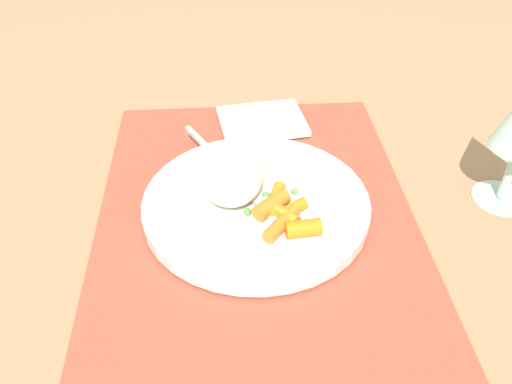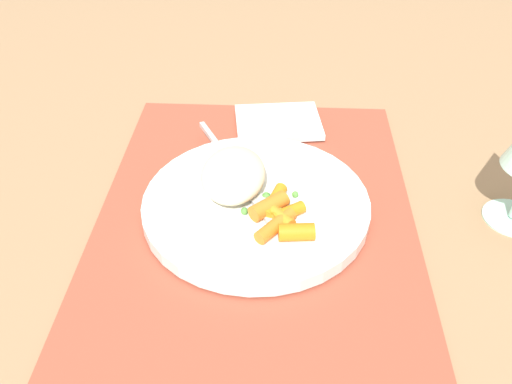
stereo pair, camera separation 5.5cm
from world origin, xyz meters
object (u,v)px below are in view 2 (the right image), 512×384
at_px(carrot_portion, 279,216).
at_px(fork, 242,177).
at_px(plate, 256,205).
at_px(napkin, 278,122).
at_px(rice_mound, 233,174).

relative_size(carrot_portion, fork, 0.46).
xyz_separation_m(plate, fork, (-0.03, -0.02, 0.01)).
distance_m(carrot_portion, fork, 0.08).
height_order(fork, napkin, fork).
relative_size(carrot_portion, napkin, 0.78).
distance_m(plate, fork, 0.04).
height_order(rice_mound, carrot_portion, rice_mound).
bearing_deg(carrot_portion, napkin, -178.64).
relative_size(rice_mound, napkin, 0.88).
relative_size(fork, napkin, 1.68).
relative_size(rice_mound, fork, 0.53).
distance_m(plate, carrot_portion, 0.05).
height_order(plate, fork, fork).
bearing_deg(fork, carrot_portion, 32.89).
bearing_deg(napkin, plate, -6.66).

